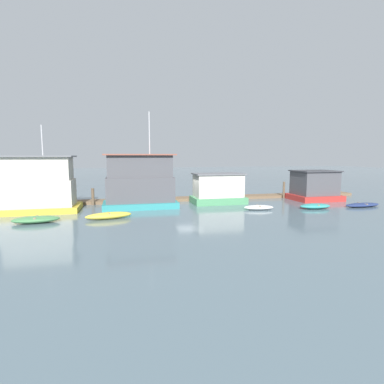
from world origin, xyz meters
TOP-DOWN VIEW (x-y plane):
  - ground_plane at (0.00, 0.00)m, footprint 200.00×200.00m
  - dock_walkway at (0.00, 3.13)m, footprint 42.40×1.96m
  - houseboat_yellow at (-13.78, -0.56)m, footprint 6.76×4.04m
  - houseboat_teal at (-4.95, -0.51)m, footprint 6.92×3.64m
  - houseboat_green at (3.09, 0.27)m, footprint 5.42×3.27m
  - houseboat_red at (14.34, 0.07)m, footprint 5.04×4.14m
  - dinghy_green at (-12.87, -5.47)m, footprint 3.37×1.73m
  - dinghy_yellow at (-7.72, -5.26)m, footprint 3.69×1.74m
  - dinghy_white at (5.51, -4.28)m, footprint 2.87×1.54m
  - dinghy_teal at (10.93, -4.94)m, footprint 3.04×1.58m
  - dinghy_navy at (16.03, -5.11)m, footprint 3.98×1.64m
  - mooring_post_centre at (-9.48, 1.90)m, footprint 0.29×0.29m
  - mooring_post_near_right at (11.66, 1.90)m, footprint 0.25×0.25m
  - mooring_post_near_left at (-2.24, 1.90)m, footprint 0.28×0.28m

SIDE VIEW (x-z plane):
  - ground_plane at x=0.00m, z-range 0.00..0.00m
  - dock_walkway at x=0.00m, z-range 0.00..0.30m
  - dinghy_navy at x=16.03m, z-range 0.00..0.36m
  - dinghy_white at x=5.51m, z-range 0.00..0.41m
  - dinghy_teal at x=10.93m, z-range 0.00..0.45m
  - dinghy_green at x=-12.87m, z-range 0.00..0.50m
  - dinghy_yellow at x=-7.72m, z-range 0.00..0.52m
  - mooring_post_near_left at x=-2.24m, z-range 0.00..1.45m
  - mooring_post_centre at x=-9.48m, z-range 0.00..1.69m
  - mooring_post_near_right at x=11.66m, z-range 0.00..1.93m
  - houseboat_green at x=3.09m, z-range -0.08..3.03m
  - houseboat_red at x=14.34m, z-range -0.10..3.19m
  - houseboat_yellow at x=-13.78m, z-range -1.50..6.06m
  - houseboat_teal at x=-4.95m, z-range -2.14..6.85m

